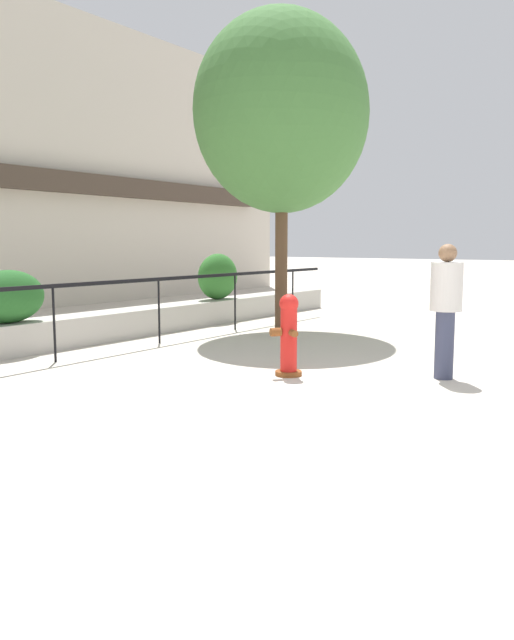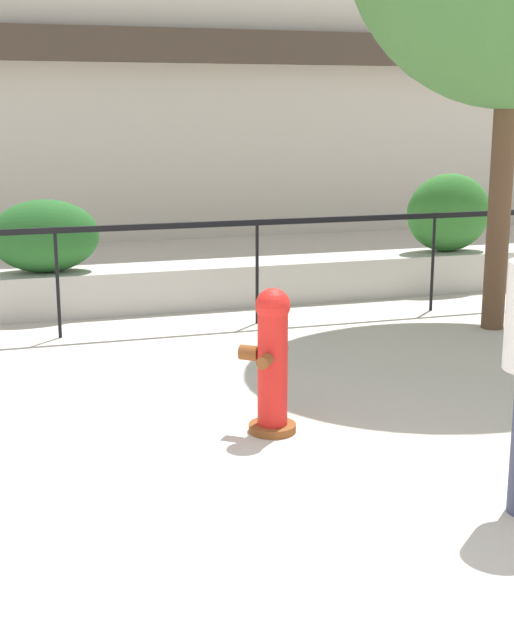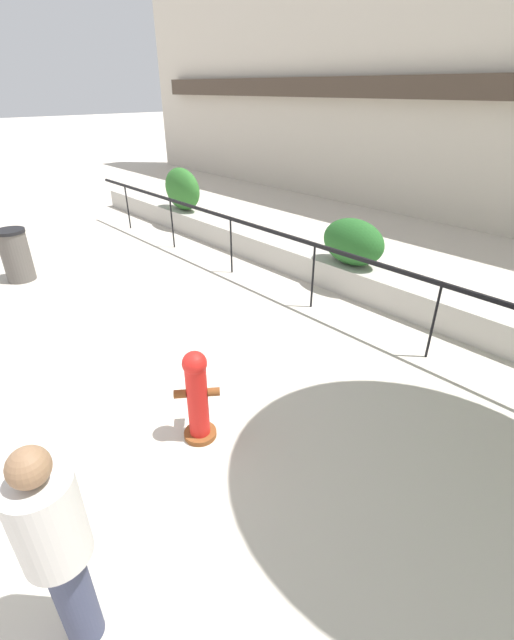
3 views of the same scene
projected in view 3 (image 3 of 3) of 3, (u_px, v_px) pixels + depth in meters
ground_plane at (6, 449)px, 4.51m from camera, size 120.00×120.00×0.00m
planter_wall_low at (350, 277)px, 7.97m from camera, size 18.00×0.70×0.50m
fence_railing_segment at (315, 251)px, 6.95m from camera, size 15.00×0.05×1.15m
hedge_bush_0 at (182, 189)px, 11.10m from camera, size 1.34×0.57×1.06m
hedge_bush_1 at (353, 242)px, 7.67m from camera, size 1.22×0.70×0.83m
fire_hydrant at (197, 395)px, 4.42m from camera, size 0.49×0.49×1.08m
pedestrian at (56, 543)px, 2.53m from camera, size 0.47×0.47×1.73m
trash_bin at (16, 255)px, 8.24m from camera, size 0.55×0.55×1.01m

